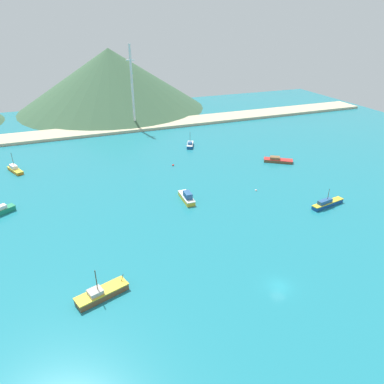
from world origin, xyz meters
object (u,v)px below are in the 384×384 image
fishing_boat_2 (190,145)px  fishing_boat_3 (187,197)px  fishing_boat_5 (278,160)px  radio_tower (132,87)px  fishing_boat_6 (327,203)px  fishing_boat_4 (101,293)px  fishing_boat_7 (15,169)px  buoy_0 (173,165)px  buoy_1 (256,190)px

fishing_boat_2 → fishing_boat_3: (-17.23, -42.71, 0.29)m
fishing_boat_3 → fishing_boat_5: fishing_boat_3 is taller
fishing_boat_3 → radio_tower: 78.00m
fishing_boat_3 → fishing_boat_6: bearing=-25.9°
fishing_boat_4 → fishing_boat_7: 72.63m
fishing_boat_6 → fishing_boat_7: (-80.79, 56.95, -0.05)m
buoy_0 → fishing_boat_4: bearing=-120.1°
fishing_boat_7 → buoy_0: bearing=-15.4°
fishing_boat_3 → radio_tower: radio_tower is taller
fishing_boat_2 → fishing_boat_7: fishing_boat_7 is taller
buoy_1 → buoy_0: bearing=121.3°
fishing_boat_2 → fishing_boat_5: (23.20, -26.54, -0.10)m
fishing_boat_6 → fishing_boat_7: 98.84m
buoy_0 → buoy_1: size_ratio=1.13×
fishing_boat_4 → fishing_boat_5: bearing=34.1°
fishing_boat_5 → fishing_boat_6: 33.47m
fishing_boat_3 → fishing_boat_4: size_ratio=0.81×
buoy_1 → radio_tower: 81.75m
buoy_0 → fishing_boat_3: bearing=-100.0°
fishing_boat_4 → fishing_boat_7: bearing=104.5°
fishing_boat_5 → fishing_boat_7: size_ratio=1.18×
fishing_boat_3 → fishing_boat_6: fishing_boat_6 is taller
fishing_boat_2 → fishing_boat_7: 63.49m
radio_tower → buoy_1: bearing=-76.5°
fishing_boat_2 → radio_tower: 40.39m
fishing_boat_2 → fishing_boat_3: bearing=-112.0°
fishing_boat_4 → radio_tower: bearing=73.8°
fishing_boat_2 → fishing_boat_7: size_ratio=0.86×
fishing_boat_2 → fishing_boat_6: bearing=-73.7°
fishing_boat_2 → buoy_0: (-12.62, -16.55, -0.65)m
fishing_boat_3 → fishing_boat_2: bearing=68.0°
fishing_boat_5 → buoy_0: bearing=164.4°
fishing_boat_4 → radio_tower: radio_tower is taller
fishing_boat_5 → radio_tower: size_ratio=0.28×
fishing_boat_7 → buoy_0: 52.72m
fishing_boat_4 → fishing_boat_5: (68.47, 46.32, -0.14)m
fishing_boat_6 → buoy_1: size_ratio=16.65×
radio_tower → fishing_boat_3: bearing=-92.1°
fishing_boat_6 → radio_tower: 99.65m
fishing_boat_3 → buoy_0: bearing=80.0°
fishing_boat_3 → fishing_boat_7: size_ratio=0.98×
fishing_boat_6 → radio_tower: size_ratio=0.30×
fishing_boat_4 → buoy_1: bearing=30.1°
fishing_boat_4 → fishing_boat_7: fishing_boat_7 is taller
fishing_boat_2 → buoy_0: 20.82m
buoy_0 → buoy_1: 32.31m
buoy_0 → fishing_boat_2: bearing=52.7°
fishing_boat_7 → fishing_boat_3: bearing=-41.0°
fishing_boat_3 → buoy_0: fishing_boat_3 is taller
fishing_boat_3 → fishing_boat_4: (-28.04, -30.15, -0.25)m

